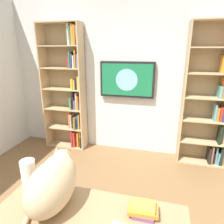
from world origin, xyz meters
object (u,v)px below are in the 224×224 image
cat (54,181)px  bookshelf_right (69,90)px  wall_mounted_tv (127,80)px  desk_book_stack (143,210)px  bookshelf_left (215,100)px  paper_towel_roll (29,176)px

cat → bookshelf_right: bearing=-66.2°
wall_mounted_tv → desk_book_stack: bearing=103.5°
bookshelf_right → bookshelf_left: bearing=-180.0°
cat → paper_towel_roll: 0.28m
wall_mounted_tv → desk_book_stack: wall_mounted_tv is taller
bookshelf_left → desk_book_stack: bookshelf_left is taller
bookshelf_right → desk_book_stack: (-1.60, 2.18, -0.32)m
bookshelf_left → bookshelf_right: (2.45, 0.00, 0.04)m
bookshelf_right → cat: bookshelf_right is taller
wall_mounted_tv → cat: 2.35m
cat → bookshelf_left: bearing=-123.4°
bookshelf_right → desk_book_stack: bookshelf_right is taller
bookshelf_left → cat: size_ratio=3.58×
paper_towel_roll → desk_book_stack: paper_towel_roll is taller
paper_towel_roll → cat: bearing=164.0°
bookshelf_left → paper_towel_roll: 2.77m
bookshelf_left → paper_towel_roll: size_ratio=8.40×
wall_mounted_tv → desk_book_stack: size_ratio=4.53×
paper_towel_roll → wall_mounted_tv: bearing=-98.7°
cat → paper_towel_roll: cat is taller
bookshelf_right → wall_mounted_tv: (-1.06, -0.08, 0.21)m
wall_mounted_tv → desk_book_stack: (-0.54, 2.26, -0.54)m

